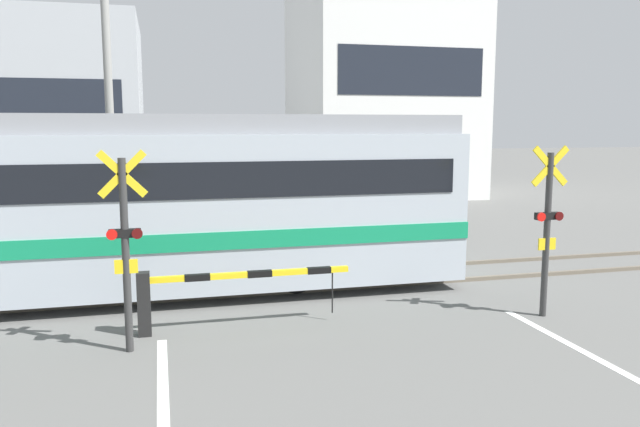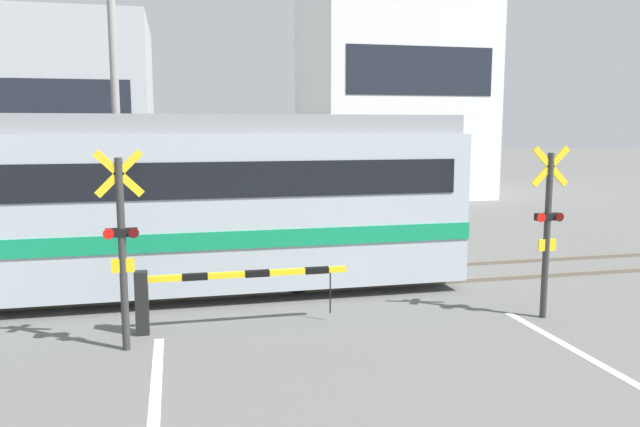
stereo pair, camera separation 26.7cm
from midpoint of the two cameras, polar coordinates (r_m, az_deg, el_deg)
name	(u,v)px [view 2 (the right image)]	position (r m, az deg, el deg)	size (l,w,h in m)	color
rail_track_near	(316,289)	(12.34, 0.25, -6.96)	(50.00, 0.10, 0.08)	#6B6051
rail_track_far	(301,273)	(13.70, -1.15, -5.45)	(50.00, 0.10, 0.08)	#6B6051
commuter_train	(5,203)	(12.73, -26.28, 0.90)	(17.12, 2.89, 3.44)	#ADB7C1
crossing_barrier_near	(197,288)	(10.09, -10.43, -6.75)	(3.39, 0.20, 1.00)	black
crossing_barrier_far	(369,223)	(16.56, 5.00, -0.85)	(3.39, 0.20, 1.00)	black
crossing_signal_left	(122,242)	(9.26, -16.87, -2.48)	(0.68, 0.15, 2.91)	#333333
crossing_signal_right	(547,225)	(11.11, 20.73, -0.95)	(0.68, 0.15, 2.91)	#333333
pedestrian	(228,204)	(17.95, -7.99, 0.90)	(0.38, 0.23, 1.77)	#23232D
building_left_of_street	(61,112)	(28.71, -22.32, 8.54)	(7.33, 7.75, 7.56)	#B2B7BC
building_right_of_street	(389,88)	(30.15, 6.59, 11.29)	(7.59, 7.75, 9.94)	white
utility_pole_streetside	(116,114)	(18.09, -17.74, 8.68)	(0.22, 0.22, 7.11)	gray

